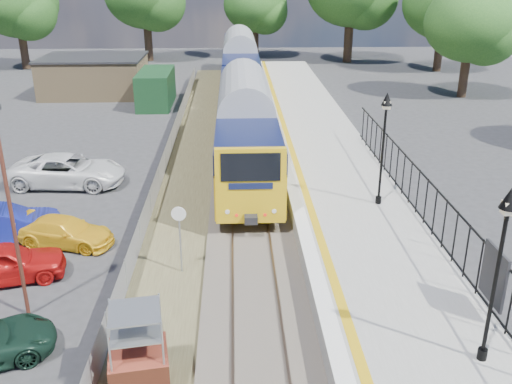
{
  "coord_description": "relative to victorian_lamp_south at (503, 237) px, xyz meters",
  "views": [
    {
      "loc": [
        -0.59,
        -15.43,
        10.06
      ],
      "look_at": [
        0.2,
        4.69,
        2.0
      ],
      "focal_mm": 40.0,
      "sensor_mm": 36.0,
      "label": 1
    }
  ],
  "objects": [
    {
      "name": "platform",
      "position": [
        -1.3,
        12.0,
        -3.85
      ],
      "size": [
        5.0,
        70.0,
        0.9
      ],
      "primitive_type": "cube",
      "color": "gray",
      "rests_on": "ground"
    },
    {
      "name": "car_blue",
      "position": [
        -15.09,
        8.9,
        -3.58
      ],
      "size": [
        4.59,
        2.69,
        1.43
      ],
      "primitive_type": "imported",
      "rotation": [
        0.0,
        0.0,
        1.86
      ],
      "color": "navy",
      "rests_on": "ground"
    },
    {
      "name": "platform_edge",
      "position": [
        -3.36,
        12.0,
        -3.39
      ],
      "size": [
        0.9,
        70.0,
        0.01
      ],
      "color": "silver",
      "rests_on": "platform"
    },
    {
      "name": "train",
      "position": [
        -5.5,
        29.09,
        -1.96
      ],
      "size": [
        2.82,
        40.83,
        3.51
      ],
      "color": "gold",
      "rests_on": "ground"
    },
    {
      "name": "wire_fence",
      "position": [
        -9.7,
        16.0,
        -3.7
      ],
      "size": [
        0.06,
        52.0,
        1.2
      ],
      "color": "#999EA3",
      "rests_on": "ground"
    },
    {
      "name": "carpark_lamp",
      "position": [
        -12.52,
        3.77,
        -0.53
      ],
      "size": [
        0.25,
        0.5,
        6.55
      ],
      "color": "#51261B",
      "rests_on": "ground"
    },
    {
      "name": "tree_line",
      "position": [
        -4.1,
        46.0,
        2.31
      ],
      "size": [
        56.8,
        43.8,
        11.88
      ],
      "color": "#332319",
      "rests_on": "ground"
    },
    {
      "name": "victorian_lamp_north",
      "position": [
        -0.2,
        10.0,
        0.0
      ],
      "size": [
        0.44,
        0.44,
        4.6
      ],
      "color": "black",
      "rests_on": "platform"
    },
    {
      "name": "car_red",
      "position": [
        -13.98,
        5.84,
        -3.61
      ],
      "size": [
        4.34,
        2.66,
        1.38
      ],
      "primitive_type": "imported",
      "rotation": [
        0.0,
        0.0,
        1.84
      ],
      "color": "#B31110",
      "rests_on": "ground"
    },
    {
      "name": "palisade_fence",
      "position": [
        1.05,
        6.24,
        -2.46
      ],
      "size": [
        0.12,
        26.0,
        2.0
      ],
      "color": "black",
      "rests_on": "platform"
    },
    {
      "name": "outbuilding",
      "position": [
        -16.41,
        35.21,
        -2.78
      ],
      "size": [
        10.8,
        10.1,
        3.12
      ],
      "color": "#937953",
      "rests_on": "ground"
    },
    {
      "name": "speed_sign",
      "position": [
        -8.0,
        6.15,
        -2.6
      ],
      "size": [
        0.51,
        0.12,
        2.53
      ],
      "rotation": [
        0.0,
        0.0,
        -0.1
      ],
      "color": "#999EA3",
      "rests_on": "ground"
    },
    {
      "name": "car_yellow",
      "position": [
        -12.62,
        8.52,
        -3.75
      ],
      "size": [
        4.03,
        2.45,
        1.09
      ],
      "primitive_type": "imported",
      "rotation": [
        0.0,
        0.0,
        1.31
      ],
      "color": "yellow",
      "rests_on": "ground"
    },
    {
      "name": "track_bed",
      "position": [
        -5.97,
        13.67,
        -4.21
      ],
      "size": [
        5.9,
        80.0,
        0.29
      ],
      "color": "#473F38",
      "rests_on": "ground"
    },
    {
      "name": "victorian_lamp_south",
      "position": [
        0.0,
        0.0,
        0.0
      ],
      "size": [
        0.44,
        0.44,
        4.6
      ],
      "color": "black",
      "rests_on": "platform"
    },
    {
      "name": "brick_plinth",
      "position": [
        -8.57,
        0.34,
        -3.17
      ],
      "size": [
        1.66,
        1.66,
        2.34
      ],
      "rotation": [
        0.0,
        0.0,
        0.16
      ],
      "color": "brown",
      "rests_on": "ground"
    },
    {
      "name": "car_white",
      "position": [
        -14.2,
        14.95,
        -3.54
      ],
      "size": [
        5.64,
        2.93,
        1.52
      ],
      "primitive_type": "imported",
      "rotation": [
        0.0,
        0.0,
        1.49
      ],
      "color": "white",
      "rests_on": "ground"
    },
    {
      "name": "ground",
      "position": [
        -5.5,
        4.0,
        -4.3
      ],
      "size": [
        120.0,
        120.0,
        0.0
      ],
      "primitive_type": "plane",
      "color": "#2D2D30",
      "rests_on": "ground"
    }
  ]
}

